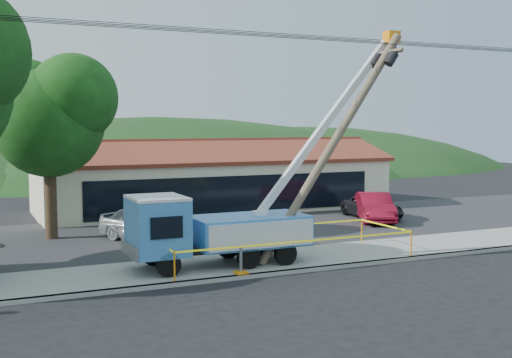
{
  "coord_description": "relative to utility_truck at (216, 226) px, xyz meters",
  "views": [
    {
      "loc": [
        -10.8,
        -18.93,
        5.66
      ],
      "look_at": [
        0.19,
        5.0,
        3.35
      ],
      "focal_mm": 45.0,
      "sensor_mm": 36.0,
      "label": 1
    }
  ],
  "objects": [
    {
      "name": "ground",
      "position": [
        1.98,
        -3.96,
        -1.7
      ],
      "size": [
        120.0,
        120.0,
        0.0
      ],
      "primitive_type": "plane",
      "color": "black",
      "rests_on": "ground"
    },
    {
      "name": "curb",
      "position": [
        1.98,
        -1.86,
        -1.63
      ],
      "size": [
        60.0,
        0.25,
        0.15
      ],
      "primitive_type": "cube",
      "color": "gray",
      "rests_on": "ground"
    },
    {
      "name": "sidewalk",
      "position": [
        1.98,
        0.04,
        -1.63
      ],
      "size": [
        60.0,
        4.0,
        0.15
      ],
      "primitive_type": "cube",
      "color": "gray",
      "rests_on": "ground"
    },
    {
      "name": "parking_lot",
      "position": [
        1.98,
        8.04,
        -1.65
      ],
      "size": [
        60.0,
        12.0,
        0.1
      ],
      "primitive_type": "cube",
      "color": "#28282B",
      "rests_on": "ground"
    },
    {
      "name": "strip_mall",
      "position": [
        5.98,
        16.02,
        0.18
      ],
      "size": [
        22.5,
        8.53,
        4.67
      ],
      "color": "beige",
      "rests_on": "ground"
    },
    {
      "name": "tree_lot",
      "position": [
        -5.02,
        9.04,
        4.51
      ],
      "size": [
        6.3,
        5.6,
        8.94
      ],
      "color": "#332316",
      "rests_on": "ground"
    },
    {
      "name": "hill_center",
      "position": [
        11.98,
        51.04,
        -1.7
      ],
      "size": [
        89.6,
        64.0,
        32.0
      ],
      "primitive_type": "ellipsoid",
      "color": "#183814",
      "rests_on": "ground"
    },
    {
      "name": "hill_east",
      "position": [
        31.98,
        51.04,
        -1.7
      ],
      "size": [
        72.8,
        52.0,
        26.0
      ],
      "primitive_type": "ellipsoid",
      "color": "#183814",
      "rests_on": "ground"
    },
    {
      "name": "utility_truck",
      "position": [
        0.0,
        0.0,
        0.0
      ],
      "size": [
        11.68,
        3.78,
        9.39
      ],
      "color": "black",
      "rests_on": "ground"
    },
    {
      "name": "leaning_pole",
      "position": [
        5.1,
        -0.62,
        3.48
      ],
      "size": [
        6.6,
        1.95,
        9.34
      ],
      "color": "brown",
      "rests_on": "ground"
    },
    {
      "name": "caution_tape",
      "position": [
        2.87,
        0.06,
        -0.77
      ],
      "size": [
        10.27,
        3.67,
        1.06
      ],
      "color": "orange",
      "rests_on": "ground"
    },
    {
      "name": "car_silver",
      "position": [
        -1.02,
        6.6,
        -1.7
      ],
      "size": [
        4.27,
        5.08,
        1.64
      ],
      "primitive_type": "imported",
      "rotation": [
        0.0,
        0.0,
        0.58
      ],
      "color": "#B4B8BC",
      "rests_on": "ground"
    },
    {
      "name": "car_red",
      "position": [
        12.35,
        7.09,
        -1.7
      ],
      "size": [
        3.6,
        5.13,
        1.61
      ],
      "primitive_type": "imported",
      "rotation": [
        0.0,
        0.0,
        -0.44
      ],
      "color": "maroon",
      "rests_on": "ground"
    },
    {
      "name": "car_dark",
      "position": [
        12.94,
        8.15,
        -1.7
      ],
      "size": [
        2.29,
        4.56,
        1.24
      ],
      "primitive_type": "imported",
      "rotation": [
        0.0,
        0.0,
        -0.05
      ],
      "color": "black",
      "rests_on": "ground"
    }
  ]
}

